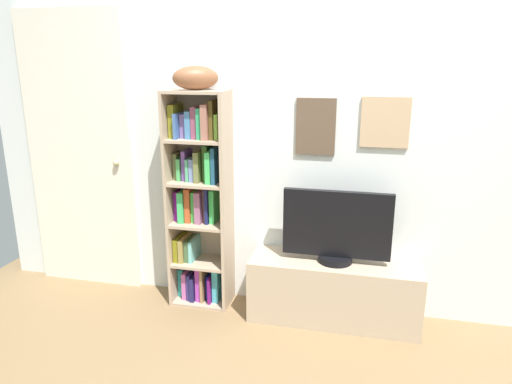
{
  "coord_description": "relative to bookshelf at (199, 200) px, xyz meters",
  "views": [
    {
      "loc": [
        0.33,
        -1.92,
        1.68
      ],
      "look_at": [
        -0.32,
        0.85,
        0.88
      ],
      "focal_mm": 32.65,
      "sensor_mm": 36.0,
      "label": 1
    }
  ],
  "objects": [
    {
      "name": "back_wall",
      "position": [
        0.76,
        0.13,
        0.49
      ],
      "size": [
        4.8,
        0.08,
        2.49
      ],
      "color": "silver",
      "rests_on": "ground"
    },
    {
      "name": "television",
      "position": [
        0.95,
        -0.07,
        -0.1
      ],
      "size": [
        0.69,
        0.22,
        0.48
      ],
      "color": "black",
      "rests_on": "tv_stand"
    },
    {
      "name": "tv_stand",
      "position": [
        0.95,
        -0.07,
        -0.54
      ],
      "size": [
        1.11,
        0.35,
        0.42
      ],
      "color": "tan",
      "rests_on": "ground"
    },
    {
      "name": "football",
      "position": [
        0.01,
        -0.03,
        0.83
      ],
      "size": [
        0.33,
        0.28,
        0.15
      ],
      "primitive_type": "ellipsoid",
      "rotation": [
        0.0,
        0.0,
        0.52
      ],
      "color": "brown",
      "rests_on": "bookshelf"
    },
    {
      "name": "door",
      "position": [
        -0.96,
        0.08,
        0.27
      ],
      "size": [
        0.83,
        0.09,
        2.04
      ],
      "color": "silver",
      "rests_on": "ground"
    },
    {
      "name": "bookshelf",
      "position": [
        0.0,
        0.0,
        0.0
      ],
      "size": [
        0.42,
        0.27,
        1.51
      ],
      "color": "tan",
      "rests_on": "ground"
    }
  ]
}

